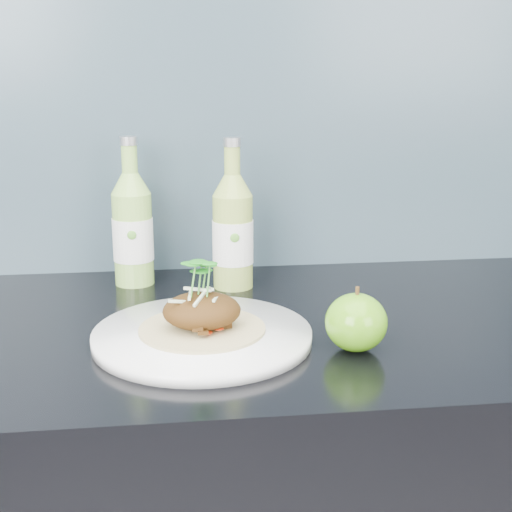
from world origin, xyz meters
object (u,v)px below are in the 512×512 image
Objects in this scene: dinner_plate at (202,336)px; cider_bottle_right at (233,232)px; green_apple at (356,322)px; cider_bottle_left at (133,229)px.

dinner_plate is 1.36× the size of cider_bottle_right.
cider_bottle_right is at bearing 75.00° from dinner_plate.
cider_bottle_right is (0.06, 0.24, 0.09)m from dinner_plate.
green_apple is at bearing -15.46° from dinner_plate.
cider_bottle_right is at bearing 114.23° from green_apple.
green_apple is at bearing -90.73° from cider_bottle_right.
green_apple is (0.20, -0.05, 0.03)m from dinner_plate.
cider_bottle_right is at bearing 1.44° from cider_bottle_left.
dinner_plate is 0.21m from green_apple.
cider_bottle_left is 0.17m from cider_bottle_right.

